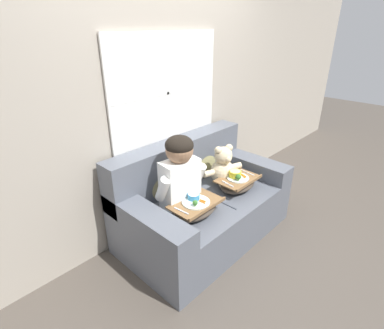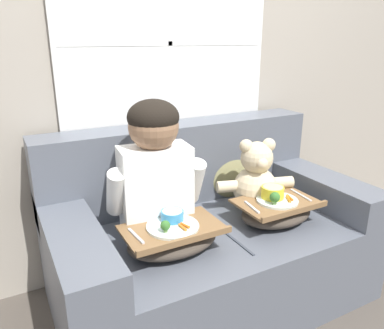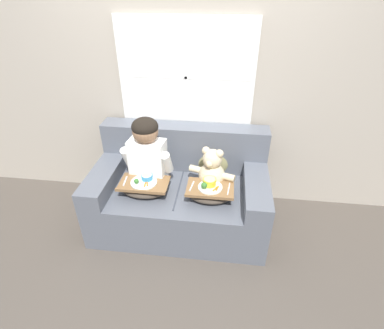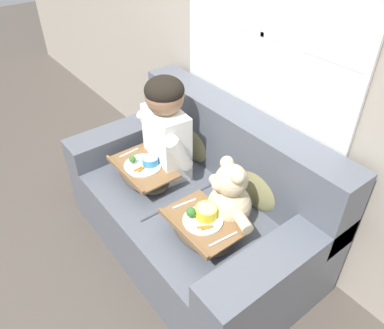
{
  "view_description": "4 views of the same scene",
  "coord_description": "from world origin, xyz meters",
  "px_view_note": "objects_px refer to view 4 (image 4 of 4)",
  "views": [
    {
      "loc": [
        -1.85,
        -1.57,
        1.92
      ],
      "look_at": [
        -0.11,
        0.07,
        0.78
      ],
      "focal_mm": 28.0,
      "sensor_mm": 36.0,
      "label": 1
    },
    {
      "loc": [
        -0.92,
        -1.49,
        1.36
      ],
      "look_at": [
        -0.05,
        0.14,
        0.74
      ],
      "focal_mm": 35.0,
      "sensor_mm": 36.0,
      "label": 2
    },
    {
      "loc": [
        0.4,
        -2.24,
        2.14
      ],
      "look_at": [
        0.12,
        -0.01,
        0.7
      ],
      "focal_mm": 28.0,
      "sensor_mm": 36.0,
      "label": 3
    },
    {
      "loc": [
        1.35,
        -1.03,
        1.99
      ],
      "look_at": [
        -0.09,
        0.08,
        0.6
      ],
      "focal_mm": 35.0,
      "sensor_mm": 36.0,
      "label": 4
    }
  ],
  "objects_px": {
    "child_figure": "(166,123)",
    "lap_tray_child": "(144,173)",
    "throw_pillow_behind_child": "(197,136)",
    "teddy_bear": "(229,199)",
    "throw_pillow_behind_teddy": "(261,181)",
    "couch": "(199,205)",
    "lap_tray_teddy": "(203,227)"
  },
  "relations": [
    {
      "from": "child_figure",
      "to": "teddy_bear",
      "type": "height_order",
      "value": "child_figure"
    },
    {
      "from": "throw_pillow_behind_teddy",
      "to": "lap_tray_child",
      "type": "relative_size",
      "value": 0.85
    },
    {
      "from": "lap_tray_child",
      "to": "throw_pillow_behind_teddy",
      "type": "bearing_deg",
      "value": 35.84
    },
    {
      "from": "couch",
      "to": "lap_tray_child",
      "type": "relative_size",
      "value": 3.69
    },
    {
      "from": "couch",
      "to": "throw_pillow_behind_teddy",
      "type": "relative_size",
      "value": 4.37
    },
    {
      "from": "throw_pillow_behind_teddy",
      "to": "lap_tray_child",
      "type": "height_order",
      "value": "throw_pillow_behind_teddy"
    },
    {
      "from": "lap_tray_teddy",
      "to": "teddy_bear",
      "type": "bearing_deg",
      "value": 90.18
    },
    {
      "from": "throw_pillow_behind_child",
      "to": "child_figure",
      "type": "xyz_separation_m",
      "value": [
        -0.0,
        -0.24,
        0.19
      ]
    },
    {
      "from": "teddy_bear",
      "to": "lap_tray_teddy",
      "type": "bearing_deg",
      "value": -89.82
    },
    {
      "from": "teddy_bear",
      "to": "lap_tray_teddy",
      "type": "relative_size",
      "value": 1.06
    },
    {
      "from": "child_figure",
      "to": "teddy_bear",
      "type": "xyz_separation_m",
      "value": [
        0.59,
        -0.0,
        -0.19
      ]
    },
    {
      "from": "couch",
      "to": "child_figure",
      "type": "relative_size",
      "value": 2.46
    },
    {
      "from": "throw_pillow_behind_child",
      "to": "teddy_bear",
      "type": "height_order",
      "value": "teddy_bear"
    },
    {
      "from": "throw_pillow_behind_teddy",
      "to": "teddy_bear",
      "type": "relative_size",
      "value": 0.86
    },
    {
      "from": "throw_pillow_behind_child",
      "to": "teddy_bear",
      "type": "relative_size",
      "value": 0.85
    },
    {
      "from": "couch",
      "to": "child_figure",
      "type": "bearing_deg",
      "value": -174.78
    },
    {
      "from": "throw_pillow_behind_teddy",
      "to": "child_figure",
      "type": "xyz_separation_m",
      "value": [
        -0.59,
        -0.24,
        0.19
      ]
    },
    {
      "from": "child_figure",
      "to": "lap_tray_child",
      "type": "height_order",
      "value": "child_figure"
    },
    {
      "from": "lap_tray_teddy",
      "to": "lap_tray_child",
      "type": "bearing_deg",
      "value": -179.99
    },
    {
      "from": "throw_pillow_behind_child",
      "to": "lap_tray_teddy",
      "type": "bearing_deg",
      "value": -35.87
    },
    {
      "from": "child_figure",
      "to": "lap_tray_child",
      "type": "distance_m",
      "value": 0.35
    },
    {
      "from": "couch",
      "to": "child_figure",
      "type": "distance_m",
      "value": 0.57
    },
    {
      "from": "throw_pillow_behind_child",
      "to": "lap_tray_child",
      "type": "distance_m",
      "value": 0.44
    },
    {
      "from": "lap_tray_child",
      "to": "teddy_bear",
      "type": "bearing_deg",
      "value": 16.92
    },
    {
      "from": "child_figure",
      "to": "lap_tray_child",
      "type": "xyz_separation_m",
      "value": [
        0.0,
        -0.18,
        -0.3
      ]
    },
    {
      "from": "child_figure",
      "to": "teddy_bear",
      "type": "bearing_deg",
      "value": -0.41
    },
    {
      "from": "teddy_bear",
      "to": "lap_tray_teddy",
      "type": "height_order",
      "value": "teddy_bear"
    },
    {
      "from": "couch",
      "to": "child_figure",
      "type": "xyz_separation_m",
      "value": [
        -0.3,
        -0.03,
        0.48
      ]
    },
    {
      "from": "throw_pillow_behind_teddy",
      "to": "teddy_bear",
      "type": "distance_m",
      "value": 0.25
    },
    {
      "from": "throw_pillow_behind_teddy",
      "to": "lap_tray_child",
      "type": "xyz_separation_m",
      "value": [
        -0.59,
        -0.43,
        -0.1
      ]
    },
    {
      "from": "couch",
      "to": "throw_pillow_behind_child",
      "type": "bearing_deg",
      "value": 143.8
    },
    {
      "from": "throw_pillow_behind_child",
      "to": "lap_tray_child",
      "type": "xyz_separation_m",
      "value": [
        0.0,
        -0.43,
        -0.1
      ]
    }
  ]
}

